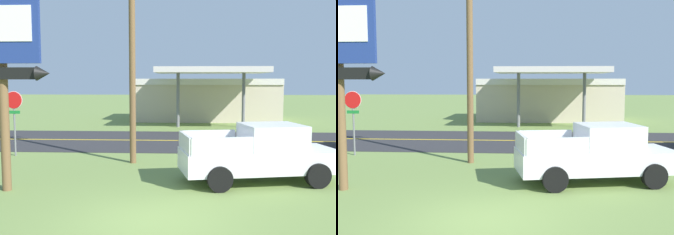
% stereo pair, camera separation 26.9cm
% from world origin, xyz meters
% --- Properties ---
extents(ground_plane, '(180.00, 180.00, 0.00)m').
position_xyz_m(ground_plane, '(0.00, 0.00, 0.00)').
color(ground_plane, olive).
extents(road_asphalt, '(140.00, 8.00, 0.02)m').
position_xyz_m(road_asphalt, '(0.00, 13.00, 0.01)').
color(road_asphalt, '#2B2B2D').
rests_on(road_asphalt, ground).
extents(road_centre_line, '(126.00, 0.20, 0.01)m').
position_xyz_m(road_centre_line, '(0.00, 13.00, 0.02)').
color(road_centre_line, gold).
rests_on(road_centre_line, road_asphalt).
extents(motel_sign, '(2.77, 0.54, 6.10)m').
position_xyz_m(motel_sign, '(-4.67, 2.34, 4.14)').
color(motel_sign, brown).
rests_on(motel_sign, ground).
extents(stop_sign, '(0.80, 0.08, 2.95)m').
position_xyz_m(stop_sign, '(-7.00, 8.09, 2.03)').
color(stop_sign, slate).
rests_on(stop_sign, ground).
extents(utility_pole, '(1.94, 0.26, 9.68)m').
position_xyz_m(utility_pole, '(-1.40, 6.82, 5.15)').
color(utility_pole, brown).
rests_on(utility_pole, ground).
extents(gas_station, '(12.00, 11.50, 4.40)m').
position_xyz_m(gas_station, '(2.50, 25.41, 1.94)').
color(gas_station, beige).
rests_on(gas_station, ground).
extents(pickup_white_parked_on_lawn, '(5.48, 2.98, 1.96)m').
position_xyz_m(pickup_white_parked_on_lawn, '(3.34, 3.93, 0.96)').
color(pickup_white_parked_on_lawn, silver).
rests_on(pickup_white_parked_on_lawn, ground).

